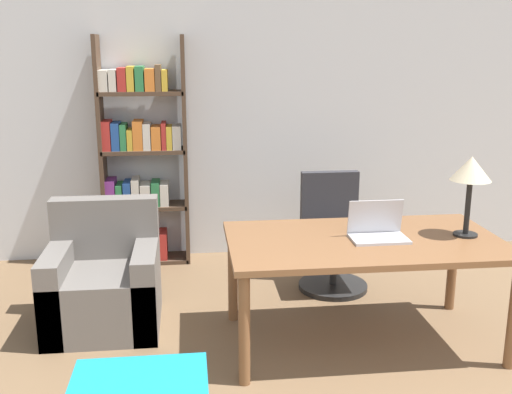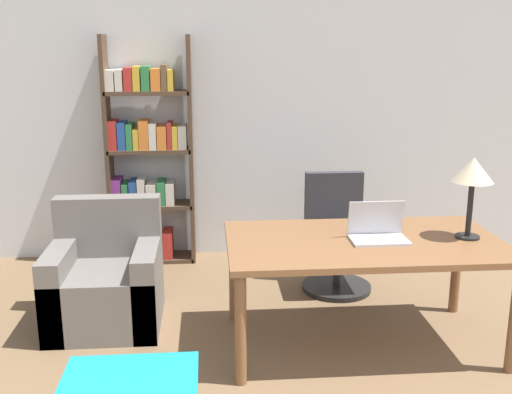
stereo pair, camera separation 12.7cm
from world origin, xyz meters
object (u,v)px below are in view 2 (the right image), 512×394
Objects in this scene: office_chair at (336,239)px; armchair at (106,284)px; table_lamp at (473,174)px; bookshelf at (147,164)px; desk at (364,251)px; laptop at (378,232)px.

armchair is (-1.78, -0.53, -0.12)m from office_chair.
table_lamp reaches higher than armchair.
table_lamp is 2.62m from armchair.
bookshelf reaches higher than office_chair.
office_chair is (0.04, 0.99, -0.24)m from desk.
armchair is 1.46m from bookshelf.
laptop is 0.18× the size of bookshelf.
table_lamp is at bearing -10.92° from armchair.
armchair is at bearing 169.08° from table_lamp.
bookshelf reaches higher than armchair.
bookshelf reaches higher than table_lamp.
desk is 4.89× the size of laptop.
office_chair is at bearing 122.97° from table_lamp.
bookshelf reaches higher than desk.
table_lamp reaches higher than office_chair.
laptop is at bearing 179.32° from table_lamp.
desk is 3.34× the size of table_lamp.
desk is 1.84m from armchair.
bookshelf is (-1.55, 1.76, 0.27)m from desk.
bookshelf is (-2.24, 1.77, -0.24)m from table_lamp.
table_lamp is 1.40m from office_chair.
table_lamp reaches higher than laptop.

